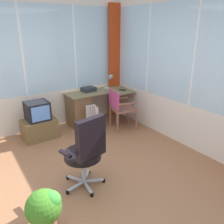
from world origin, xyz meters
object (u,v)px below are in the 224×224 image
Objects in this scene: tv_remote at (122,90)px; potted_plant at (45,209)px; paper_tray at (89,89)px; wooden_armchair at (118,104)px; office_chair at (86,149)px; tv_on_stand at (39,122)px; space_heater at (92,119)px; desk_lamp at (111,79)px; desk at (82,108)px.

potted_plant is at bearing -172.41° from tv_remote.
paper_tray is 0.82m from wooden_armchair.
tv_remote is at bearing 43.09° from office_chair.
office_chair is at bearing -137.10° from wooden_armchair.
paper_tray is 0.28× the size of office_chair.
space_heater is at bearing -18.53° from tv_on_stand.
tv_remote is at bearing -4.09° from tv_on_stand.
desk_lamp is 0.39× the size of wooden_armchair.
desk is at bearing -176.55° from desk_lamp.
potted_plant is at bearing -130.64° from space_heater.
office_chair reaches higher than paper_tray.
wooden_armchair is 2.85m from potted_plant.
office_chair reaches higher than desk.
desk_lamp reaches higher than potted_plant.
tv_remote is at bearing 12.47° from space_heater.
tv_on_stand reaches higher than potted_plant.
desk_lamp is 0.44× the size of tv_on_stand.
tv_remote is 0.54m from wooden_armchair.
wooden_armchair is at bearing -48.63° from desk.
space_heater is at bearing 160.39° from tv_remote.
tv_on_stand is at bearing 74.24° from potted_plant.
tv_on_stand is at bearing -169.29° from paper_tray.
wooden_armchair is (-0.37, -0.35, -0.18)m from tv_remote.
space_heater is (1.02, -0.34, -0.03)m from tv_on_stand.
paper_tray is at bearing 10.71° from tv_on_stand.
desk_lamp reaches higher than tv_on_stand.
paper_tray is at bearing 113.01° from wooden_armchair.
wooden_armchair is 0.82× the size of office_chair.
tv_on_stand is at bearing -172.45° from desk.
paper_tray reaches higher than space_heater.
desk_lamp is 0.59m from paper_tray.
office_chair is 1.90m from tv_on_stand.
desk reaches higher than potted_plant.
tv_on_stand is (-1.56, 0.49, -0.22)m from wooden_armchair.
paper_tray reaches higher than potted_plant.
space_heater is (-0.92, -0.20, -0.44)m from tv_remote.
space_heater is (0.95, 1.54, -0.29)m from office_chair.
potted_plant is at bearing -127.06° from paper_tray.
office_chair reaches higher than tv_remote.
potted_plant is at bearing -141.09° from wooden_armchair.
paper_tray is at bearing 52.94° from potted_plant.
desk is 2.42× the size of space_heater.
office_chair is at bearing -121.58° from space_heater.
tv_remote is (0.92, -0.27, 0.34)m from desk.
desk_lamp is at bearing 44.97° from potted_plant.
tv_remote reaches higher than space_heater.
tv_remote reaches higher than desk.
desk_lamp is at bearing 77.89° from tv_remote.
wooden_armchair is 1.66m from tv_on_stand.
wooden_armchair reaches higher than space_heater.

